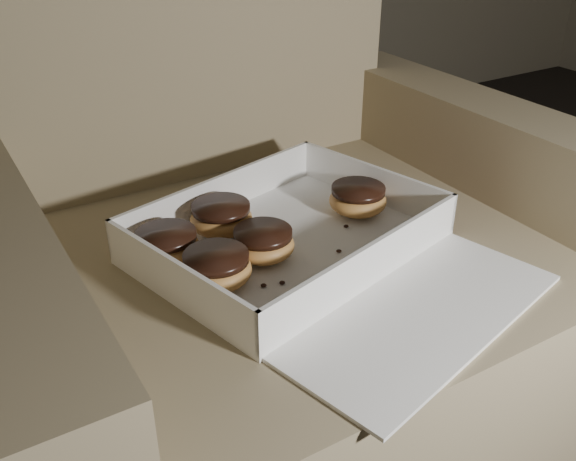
{
  "coord_description": "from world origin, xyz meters",
  "views": [
    {
      "loc": [
        -0.73,
        0.27,
        0.83
      ],
      "look_at": [
        -0.35,
        0.9,
        0.42
      ],
      "focal_mm": 40.0,
      "sensor_mm": 36.0,
      "label": 1
    }
  ],
  "objects": [
    {
      "name": "crumb_d",
      "position": [
        -0.43,
        0.83,
        0.4
      ],
      "size": [
        0.01,
        0.01,
        0.0
      ],
      "primitive_type": "ellipsoid",
      "color": "black",
      "rests_on": "bakery_box"
    },
    {
      "name": "donut_e",
      "position": [
        -0.22,
        0.92,
        0.42
      ],
      "size": [
        0.08,
        0.08,
        0.04
      ],
      "color": "#C58645",
      "rests_on": "bakery_box"
    },
    {
      "name": "donut_a",
      "position": [
        -0.47,
        0.86,
        0.42
      ],
      "size": [
        0.08,
        0.08,
        0.04
      ],
      "color": "#C58645",
      "rests_on": "bakery_box"
    },
    {
      "name": "donut_d",
      "position": [
        -0.4,
        0.89,
        0.42
      ],
      "size": [
        0.08,
        0.08,
        0.04
      ],
      "color": "#C58645",
      "rests_on": "bakery_box"
    },
    {
      "name": "crumb_b",
      "position": [
        -0.31,
        0.85,
        0.4
      ],
      "size": [
        0.01,
        0.01,
        0.0
      ],
      "primitive_type": "ellipsoid",
      "color": "black",
      "rests_on": "bakery_box"
    },
    {
      "name": "donut_b",
      "position": [
        -0.5,
        0.94,
        0.42
      ],
      "size": [
        0.08,
        0.08,
        0.04
      ],
      "color": "#C58645",
      "rests_on": "bakery_box"
    },
    {
      "name": "armchair",
      "position": [
        -0.33,
        0.97,
        0.28
      ],
      "size": [
        0.84,
        0.71,
        0.88
      ],
      "color": "#8B7B58",
      "rests_on": "floor"
    },
    {
      "name": "donut_c",
      "position": [
        -0.41,
        0.97,
        0.42
      ],
      "size": [
        0.08,
        0.08,
        0.04
      ],
      "color": "#C58645",
      "rests_on": "bakery_box"
    },
    {
      "name": "crumb_e",
      "position": [
        -0.26,
        0.9,
        0.4
      ],
      "size": [
        0.01,
        0.01,
        0.0
      ],
      "primitive_type": "ellipsoid",
      "color": "black",
      "rests_on": "bakery_box"
    },
    {
      "name": "bakery_box",
      "position": [
        -0.34,
        0.86,
        0.4
      ],
      "size": [
        0.46,
        0.51,
        0.06
      ],
      "rotation": [
        0.0,
        0.0,
        0.26
      ],
      "color": "white",
      "rests_on": "armchair"
    },
    {
      "name": "crumb_c",
      "position": [
        -0.32,
        0.81,
        0.4
      ],
      "size": [
        0.01,
        0.01,
        0.0
      ],
      "primitive_type": "ellipsoid",
      "color": "black",
      "rests_on": "bakery_box"
    },
    {
      "name": "crumb_a",
      "position": [
        -0.41,
        0.82,
        0.4
      ],
      "size": [
        0.01,
        0.01,
        0.0
      ],
      "primitive_type": "ellipsoid",
      "color": "black",
      "rests_on": "bakery_box"
    }
  ]
}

